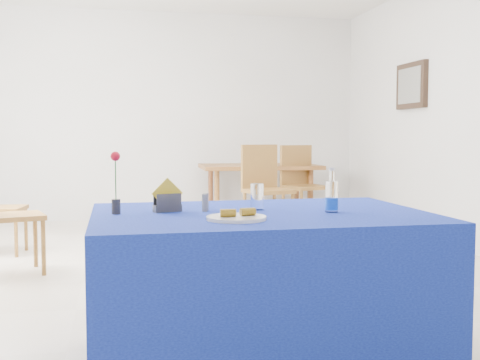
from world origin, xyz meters
The scene contains 17 objects.
floor centered at (0.00, 0.00, 0.00)m, with size 7.00×7.00×0.00m, color beige.
room_shell centered at (0.00, 0.00, 1.75)m, with size 7.00×7.00×7.00m.
picture_frame centered at (2.47, 1.60, 1.70)m, with size 0.06×0.64×0.52m, color black.
picture_art centered at (2.44, 1.60, 1.70)m, with size 0.02×0.52×0.40m, color #998C66.
plate centered at (-0.33, -2.18, 0.77)m, with size 0.27×0.27×0.01m, color white.
drinking_glass centered at (-0.16, -1.84, 0.82)m, with size 0.07×0.07×0.13m, color white.
salt_shaker centered at (-0.42, -1.87, 0.80)m, with size 0.03×0.03×0.09m, color slate.
pepper_shaker centered at (-0.41, -1.82, 0.80)m, with size 0.03×0.03×0.09m, color slate.
blue_table centered at (-0.16, -1.94, 0.38)m, with size 1.60×1.10×0.76m.
water_bottle centered at (0.17, -2.01, 0.83)m, with size 0.06×0.06×0.21m.
napkin_holder centered at (-0.60, -1.84, 0.81)m, with size 0.15×0.09×0.17m.
rose_vase centered at (-0.85, -1.87, 0.90)m, with size 0.05×0.05×0.29m.
oak_table centered at (1.00, 2.88, 0.68)m, with size 1.56×1.04×0.76m.
chair_bg_left centered at (0.81, 1.87, 0.59)m, with size 0.57×0.57×1.03m.
chair_bg_right centered at (1.41, 2.38, 0.59)m, with size 0.57×0.57×1.01m.
chair_win_a centered at (-1.74, 0.38, 0.55)m, with size 0.53×0.53×0.95m.
banana_pieces centered at (-0.32, -2.18, 0.79)m, with size 0.17×0.07×0.04m.
Camera 1 is at (-0.85, -4.74, 1.13)m, focal length 45.00 mm.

